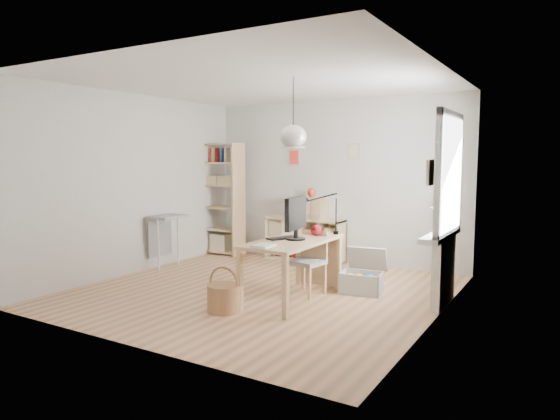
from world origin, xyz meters
The scene contains 20 objects.
ground centered at (0.00, 0.00, 0.00)m, with size 4.50×4.50×0.00m, color tan.
room_shell centered at (0.55, -0.15, 2.00)m, with size 4.50×4.50×4.50m.
window_unit centered at (2.23, 0.60, 1.55)m, with size 0.07×1.16×1.46m.
radiator centered at (2.19, 0.60, 0.40)m, with size 0.10×0.80×0.80m, color white.
windowsill centered at (2.14, 0.60, 0.83)m, with size 0.22×1.20×0.06m, color white.
desk centered at (0.55, -0.15, 0.66)m, with size 0.70×1.50×0.75m.
cube_shelf centered at (-0.47, 2.08, 0.30)m, with size 1.40×0.38×0.72m.
tall_bookshelf centered at (-2.04, 1.80, 1.09)m, with size 0.80×0.38×2.00m.
side_table centered at (-2.04, 0.35, 0.67)m, with size 0.40×0.55×0.85m.
chair centered at (0.59, 0.20, 0.46)m, with size 0.45×0.45×0.81m.
wicker_basket centered at (0.11, -0.97, 0.17)m, with size 0.39×0.38×0.53m.
storage_chest centered at (1.16, 0.63, 0.18)m, with size 0.60×0.66×0.56m.
monitor centered at (0.58, -0.13, 1.04)m, with size 0.24×0.60×0.52m.
keyboard centered at (0.40, -0.15, 0.76)m, with size 0.15×0.40×0.02m, color black.
task_lamp centered at (0.59, 0.46, 1.09)m, with size 0.47×0.18×0.50m.
yarn_ball centered at (0.66, 0.27, 0.82)m, with size 0.14×0.14×0.14m, color #4F0A0E.
paper_tray centered at (0.50, -0.73, 0.76)m, with size 0.20×0.26×0.03m, color white.
drawer_chest centered at (-0.36, 2.04, 0.90)m, with size 0.64×0.29×0.37m, color #CAAF85.
red_vase centered at (-0.32, 2.04, 1.17)m, with size 0.13×0.13×0.16m, color maroon.
potted_plant centered at (2.12, 0.85, 1.04)m, with size 0.33×0.28×0.36m, color #366626.
Camera 1 is at (3.49, -5.40, 1.75)m, focal length 32.00 mm.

